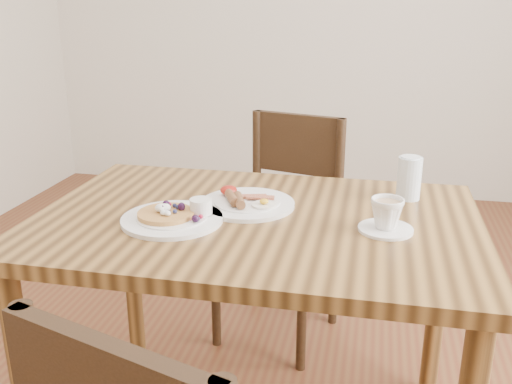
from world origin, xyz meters
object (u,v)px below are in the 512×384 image
(pancake_plate, at_px, (174,216))
(water_glass, at_px, (409,178))
(breakfast_plate, at_px, (246,202))
(dining_table, at_px, (256,249))
(teacup_saucer, at_px, (387,216))
(chair_far, at_px, (284,217))

(pancake_plate, xyz_separation_m, water_glass, (0.61, 0.32, 0.05))
(pancake_plate, height_order, water_glass, water_glass)
(breakfast_plate, relative_size, water_glass, 2.15)
(water_glass, bearing_deg, dining_table, -149.83)
(breakfast_plate, height_order, water_glass, water_glass)
(teacup_saucer, bearing_deg, breakfast_plate, 165.42)
(dining_table, bearing_deg, pancake_plate, -158.63)
(pancake_plate, distance_m, water_glass, 0.69)
(chair_far, relative_size, pancake_plate, 3.26)
(dining_table, distance_m, chair_far, 0.68)
(dining_table, relative_size, water_glass, 9.54)
(pancake_plate, bearing_deg, dining_table, 21.37)
(chair_far, height_order, pancake_plate, chair_far)
(dining_table, bearing_deg, breakfast_plate, 122.08)
(teacup_saucer, bearing_deg, water_glass, 76.51)
(breakfast_plate, distance_m, teacup_saucer, 0.40)
(dining_table, height_order, water_glass, water_glass)
(chair_far, xyz_separation_m, teacup_saucer, (0.37, -0.69, 0.30))
(chair_far, relative_size, breakfast_plate, 3.26)
(dining_table, bearing_deg, teacup_saucer, -4.74)
(dining_table, height_order, teacup_saucer, teacup_saucer)
(breakfast_plate, bearing_deg, water_glass, 19.91)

